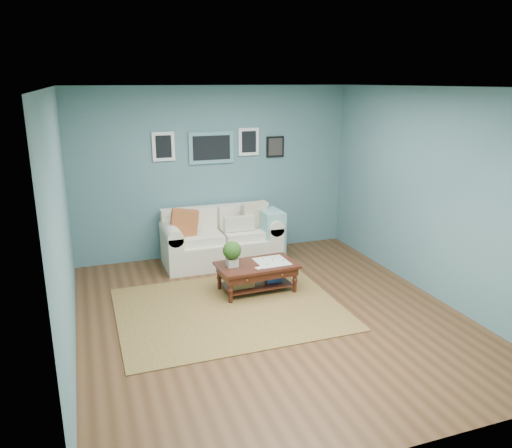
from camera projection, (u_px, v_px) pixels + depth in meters
name	position (u px, v px, depth m)	size (l,w,h in m)	color
room_shell	(269.00, 207.00, 5.78)	(5.00, 5.02, 2.70)	brown
area_rug	(229.00, 309.00, 6.27)	(2.74, 2.19, 0.01)	brown
loveseat	(226.00, 238.00, 7.84)	(1.84, 0.84, 0.95)	silver
coffee_table	(253.00, 269.00, 6.70)	(1.08, 0.66, 0.74)	#361710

